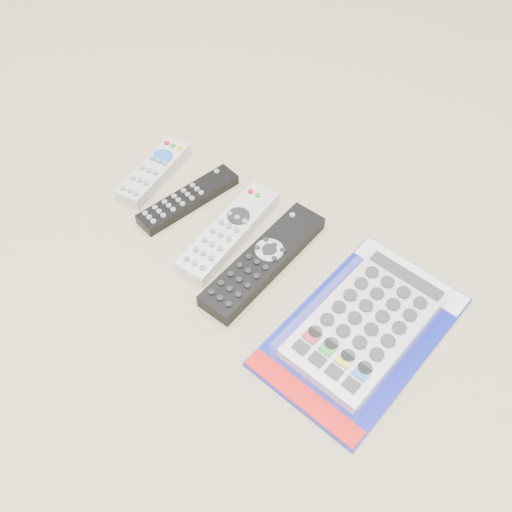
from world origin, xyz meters
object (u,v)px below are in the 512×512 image
Objects in this scene: remote_small_grey at (154,171)px; remote_slim_black at (188,199)px; jumbo_remote_packaged at (365,323)px; remote_large_black at (264,261)px; remote_silver_dvd at (229,231)px.

remote_slim_black is (0.09, -0.01, -0.00)m from remote_small_grey.
remote_large_black is at bearing -177.80° from jumbo_remote_packaged.
jumbo_remote_packaged is (0.25, -0.02, 0.01)m from remote_silver_dvd.
remote_small_grey is at bearing -177.21° from remote_slim_black.
jumbo_remote_packaged reaches higher than remote_slim_black.
remote_large_black is at bearing 2.06° from remote_slim_black.
remote_silver_dvd is at bearing 3.14° from remote_slim_black.
remote_slim_black is 0.18m from remote_large_black.
jumbo_remote_packaged is (0.18, -0.00, 0.01)m from remote_large_black.
remote_small_grey is 0.54× the size of jumbo_remote_packaged.
remote_silver_dvd is at bearing 179.55° from jumbo_remote_packaged.
jumbo_remote_packaged reaches higher than remote_small_grey.
jumbo_remote_packaged is (0.35, -0.03, 0.01)m from remote_slim_black.
remote_slim_black is 0.78× the size of remote_large_black.
remote_slim_black is at bearing 172.55° from remote_large_black.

